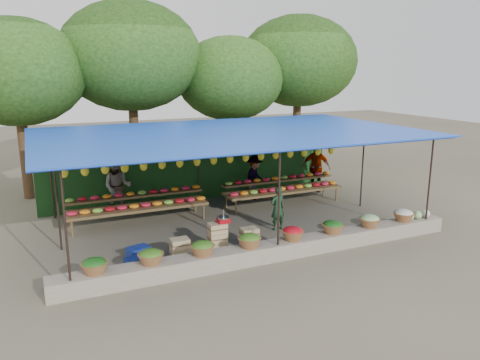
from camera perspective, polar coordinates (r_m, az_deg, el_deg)
name	(u,v)px	position (r m, az deg, el deg)	size (l,w,h in m)	color
ground	(231,225)	(14.13, -1.07, -5.49)	(60.00, 60.00, 0.00)	brown
stone_curb	(275,250)	(11.74, 4.28, -8.54)	(10.60, 0.55, 0.40)	#6C6356
stall_canopy	(230,136)	(13.55, -1.23, 5.36)	(10.80, 6.60, 2.82)	black
produce_baskets	(272,237)	(11.56, 3.88, -6.95)	(8.98, 0.58, 0.34)	brown
netting_backdrop	(196,165)	(16.64, -5.38, 1.84)	(10.60, 0.06, 2.50)	#1E4C1B
tree_row	(182,65)	(19.25, -7.09, 13.72)	(16.51, 5.50, 7.12)	#372114
fruit_table_left	(138,204)	(14.47, -12.34, -2.83)	(4.21, 0.95, 0.93)	brown
fruit_table_right	(282,187)	(16.19, 5.20, -0.83)	(4.21, 0.95, 0.93)	brown
crate_counter	(216,241)	(12.04, -2.89, -7.39)	(2.36, 0.35, 0.77)	#9D7A5A
weighing_scale	(223,219)	(11.92, -2.03, -4.82)	(0.32, 0.32, 0.34)	#B00E16
vendor_seated	(278,208)	(13.58, 4.60, -3.46)	(0.47, 0.31, 1.29)	#18361F
customer_left	(118,187)	(15.41, -14.71, -0.79)	(0.89, 0.69, 1.82)	slate
customer_mid	(255,177)	(16.68, 1.81, 0.33)	(1.03, 0.59, 1.60)	slate
customer_right	(316,167)	(17.96, 9.20, 1.53)	(1.09, 0.45, 1.85)	slate
blue_crate_front	(137,263)	(11.37, -12.48, -9.88)	(0.50, 0.36, 0.30)	navy
blue_crate_back	(138,253)	(11.94, -12.28, -8.68)	(0.51, 0.37, 0.31)	navy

